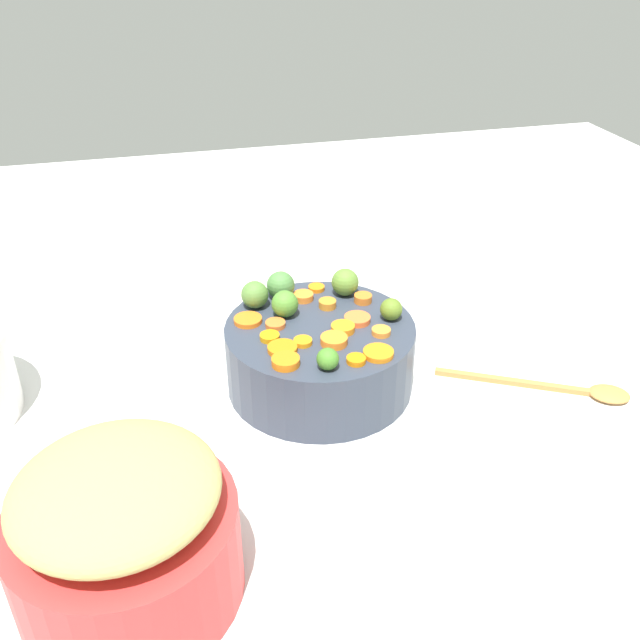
% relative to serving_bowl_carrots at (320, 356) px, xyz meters
% --- Properties ---
extents(tabletop, '(2.40, 2.40, 0.02)m').
position_rel_serving_bowl_carrots_xyz_m(tabletop, '(0.02, 0.05, -0.06)').
color(tabletop, silver).
rests_on(tabletop, ground).
extents(serving_bowl_carrots, '(0.27, 0.27, 0.10)m').
position_rel_serving_bowl_carrots_xyz_m(serving_bowl_carrots, '(0.00, 0.00, 0.00)').
color(serving_bowl_carrots, '#323948').
rests_on(serving_bowl_carrots, tabletop).
extents(metal_pot, '(0.22, 0.22, 0.11)m').
position_rel_serving_bowl_carrots_xyz_m(metal_pot, '(0.27, 0.29, 0.00)').
color(metal_pot, red).
rests_on(metal_pot, tabletop).
extents(stuffing_mound, '(0.20, 0.20, 0.06)m').
position_rel_serving_bowl_carrots_xyz_m(stuffing_mound, '(0.27, 0.29, 0.09)').
color(stuffing_mound, tan).
rests_on(stuffing_mound, metal_pot).
extents(carrot_slice_0, '(0.03, 0.03, 0.01)m').
position_rel_serving_bowl_carrots_xyz_m(carrot_slice_0, '(-0.02, 0.10, 0.05)').
color(carrot_slice_0, orange).
rests_on(carrot_slice_0, serving_bowl_carrots).
extents(carrot_slice_1, '(0.04, 0.04, 0.01)m').
position_rel_serving_bowl_carrots_xyz_m(carrot_slice_1, '(-0.03, 0.02, 0.05)').
color(carrot_slice_1, orange).
rests_on(carrot_slice_1, serving_bowl_carrots).
extents(carrot_slice_2, '(0.03, 0.03, 0.01)m').
position_rel_serving_bowl_carrots_xyz_m(carrot_slice_2, '(-0.02, -0.10, 0.05)').
color(carrot_slice_2, orange).
rests_on(carrot_slice_2, serving_bowl_carrots).
extents(carrot_slice_3, '(0.03, 0.03, 0.01)m').
position_rel_serving_bowl_carrots_xyz_m(carrot_slice_3, '(-0.08, 0.04, 0.05)').
color(carrot_slice_3, orange).
rests_on(carrot_slice_3, serving_bowl_carrots).
extents(carrot_slice_4, '(0.05, 0.05, 0.01)m').
position_rel_serving_bowl_carrots_xyz_m(carrot_slice_4, '(-0.01, 0.05, 0.05)').
color(carrot_slice_4, orange).
rests_on(carrot_slice_4, serving_bowl_carrots).
extents(carrot_slice_5, '(0.04, 0.04, 0.01)m').
position_rel_serving_bowl_carrots_xyz_m(carrot_slice_5, '(0.06, -0.01, 0.05)').
color(carrot_slice_5, orange).
rests_on(carrot_slice_5, serving_bowl_carrots).
extents(carrot_slice_6, '(0.03, 0.03, 0.01)m').
position_rel_serving_bowl_carrots_xyz_m(carrot_slice_6, '(-0.08, -0.05, 0.05)').
color(carrot_slice_6, orange).
rests_on(carrot_slice_6, serving_bowl_carrots).
extents(carrot_slice_7, '(0.03, 0.03, 0.01)m').
position_rel_serving_bowl_carrots_xyz_m(carrot_slice_7, '(0.07, 0.02, 0.05)').
color(carrot_slice_7, orange).
rests_on(carrot_slice_7, serving_bowl_carrots).
extents(carrot_slice_8, '(0.04, 0.04, 0.01)m').
position_rel_serving_bowl_carrots_xyz_m(carrot_slice_8, '(0.01, -0.08, 0.05)').
color(carrot_slice_8, orange).
rests_on(carrot_slice_8, serving_bowl_carrots).
extents(carrot_slice_9, '(0.05, 0.05, 0.01)m').
position_rel_serving_bowl_carrots_xyz_m(carrot_slice_9, '(0.07, 0.08, 0.05)').
color(carrot_slice_9, orange).
rests_on(carrot_slice_9, serving_bowl_carrots).
extents(carrot_slice_10, '(0.06, 0.06, 0.01)m').
position_rel_serving_bowl_carrots_xyz_m(carrot_slice_10, '(-0.06, 0.09, 0.05)').
color(carrot_slice_10, orange).
rests_on(carrot_slice_10, serving_bowl_carrots).
extents(carrot_slice_11, '(0.04, 0.04, 0.01)m').
position_rel_serving_bowl_carrots_xyz_m(carrot_slice_11, '(0.09, -0.04, 0.05)').
color(carrot_slice_11, orange).
rests_on(carrot_slice_11, serving_bowl_carrots).
extents(carrot_slice_12, '(0.04, 0.04, 0.01)m').
position_rel_serving_bowl_carrots_xyz_m(carrot_slice_12, '(-0.02, -0.05, 0.05)').
color(carrot_slice_12, orange).
rests_on(carrot_slice_12, serving_bowl_carrots).
extents(carrot_slice_13, '(0.04, 0.04, 0.01)m').
position_rel_serving_bowl_carrots_xyz_m(carrot_slice_13, '(-0.05, 0.00, 0.05)').
color(carrot_slice_13, orange).
rests_on(carrot_slice_13, serving_bowl_carrots).
extents(carrot_slice_14, '(0.03, 0.03, 0.01)m').
position_rel_serving_bowl_carrots_xyz_m(carrot_slice_14, '(0.03, 0.04, 0.05)').
color(carrot_slice_14, orange).
rests_on(carrot_slice_14, serving_bowl_carrots).
extents(carrot_slice_15, '(0.05, 0.05, 0.01)m').
position_rel_serving_bowl_carrots_xyz_m(carrot_slice_15, '(0.06, 0.05, 0.05)').
color(carrot_slice_15, orange).
rests_on(carrot_slice_15, serving_bowl_carrots).
extents(brussels_sprout_0, '(0.04, 0.04, 0.04)m').
position_rel_serving_bowl_carrots_xyz_m(brussels_sprout_0, '(0.04, -0.09, 0.07)').
color(brussels_sprout_0, '#4A7D3D').
rests_on(brussels_sprout_0, serving_bowl_carrots).
extents(brussels_sprout_1, '(0.03, 0.03, 0.03)m').
position_rel_serving_bowl_carrots_xyz_m(brussels_sprout_1, '(0.02, 0.10, 0.06)').
color(brussels_sprout_1, '#437F28').
rests_on(brussels_sprout_1, serving_bowl_carrots).
extents(brussels_sprout_2, '(0.04, 0.04, 0.04)m').
position_rel_serving_bowl_carrots_xyz_m(brussels_sprout_2, '(0.08, -0.08, 0.07)').
color(brussels_sprout_2, '#527C36').
rests_on(brussels_sprout_2, serving_bowl_carrots).
extents(brussels_sprout_3, '(0.04, 0.04, 0.04)m').
position_rel_serving_bowl_carrots_xyz_m(brussels_sprout_3, '(-0.06, -0.08, 0.07)').
color(brussels_sprout_3, olive).
rests_on(brussels_sprout_3, serving_bowl_carrots).
extents(brussels_sprout_4, '(0.04, 0.04, 0.04)m').
position_rel_serving_bowl_carrots_xyz_m(brussels_sprout_4, '(0.04, -0.04, 0.07)').
color(brussels_sprout_4, '#4D862E').
rests_on(brussels_sprout_4, serving_bowl_carrots).
extents(brussels_sprout_5, '(0.03, 0.03, 0.03)m').
position_rel_serving_bowl_carrots_xyz_m(brussels_sprout_5, '(-0.10, 0.01, 0.06)').
color(brussels_sprout_5, '#597524').
rests_on(brussels_sprout_5, serving_bowl_carrots).
extents(wooden_spoon, '(0.25, 0.15, 0.01)m').
position_rel_serving_bowl_carrots_xyz_m(wooden_spoon, '(-0.34, 0.11, -0.04)').
color(wooden_spoon, '#B97C3F').
rests_on(wooden_spoon, tabletop).
extents(dish_towel, '(0.20, 0.15, 0.01)m').
position_rel_serving_bowl_carrots_xyz_m(dish_towel, '(0.02, -0.30, -0.05)').
color(dish_towel, silver).
rests_on(dish_towel, tabletop).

